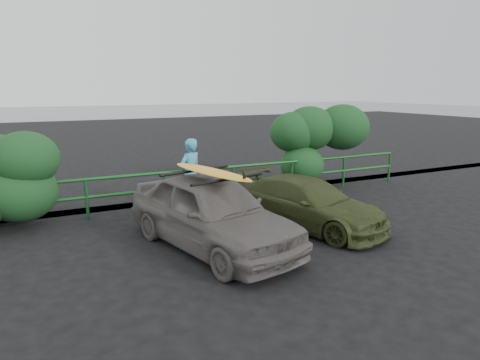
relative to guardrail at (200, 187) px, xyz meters
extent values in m
plane|color=black|center=(0.00, -5.00, -0.52)|extent=(80.00, 80.00, 0.00)
plane|color=slate|center=(0.00, 55.00, -0.52)|extent=(200.00, 200.00, 0.00)
imported|color=#5F5854|center=(-0.95, -3.15, 0.22)|extent=(2.73, 4.66, 1.49)
imported|color=#343F1B|center=(1.57, -2.87, 0.05)|extent=(2.82, 4.22, 1.13)
imported|color=#3FA5BF|center=(-0.37, -0.25, 0.43)|extent=(0.82, 0.70, 1.91)
ellipsoid|color=#FEB01A|center=(-0.95, -3.15, 1.06)|extent=(1.07, 2.51, 0.07)
camera|label=1|loc=(-4.06, -10.87, 2.69)|focal=32.00mm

